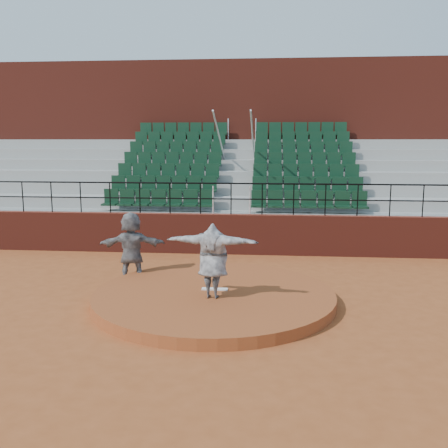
% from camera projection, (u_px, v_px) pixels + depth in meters
% --- Properties ---
extents(ground, '(90.00, 90.00, 0.00)m').
position_uv_depth(ground, '(214.00, 302.00, 11.43)').
color(ground, '#974922').
rests_on(ground, ground).
extents(pitchers_mound, '(5.50, 5.50, 0.25)m').
position_uv_depth(pitchers_mound, '(214.00, 297.00, 11.41)').
color(pitchers_mound, brown).
rests_on(pitchers_mound, ground).
extents(pitching_rubber, '(0.60, 0.15, 0.03)m').
position_uv_depth(pitching_rubber, '(215.00, 289.00, 11.54)').
color(pitching_rubber, white).
rests_on(pitching_rubber, pitchers_mound).
extents(boundary_wall, '(24.00, 0.30, 1.30)m').
position_uv_depth(boundary_wall, '(231.00, 234.00, 16.24)').
color(boundary_wall, maroon).
rests_on(boundary_wall, ground).
extents(wall_railing, '(24.04, 0.05, 1.03)m').
position_uv_depth(wall_railing, '(231.00, 192.00, 16.01)').
color(wall_railing, black).
rests_on(wall_railing, boundary_wall).
extents(seating_deck, '(24.00, 5.97, 4.63)m').
position_uv_depth(seating_deck, '(238.00, 197.00, 19.68)').
color(seating_deck, gray).
rests_on(seating_deck, ground).
extents(press_box_facade, '(24.00, 3.00, 7.10)m').
position_uv_depth(press_box_facade, '(244.00, 143.00, 23.22)').
color(press_box_facade, maroon).
rests_on(press_box_facade, ground).
extents(pitcher, '(2.09, 0.82, 1.65)m').
position_uv_depth(pitcher, '(213.00, 261.00, 10.85)').
color(pitcher, black).
rests_on(pitcher, pitchers_mound).
extents(fielder, '(1.77, 0.79, 1.85)m').
position_uv_depth(fielder, '(132.00, 247.00, 13.00)').
color(fielder, black).
rests_on(fielder, ground).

